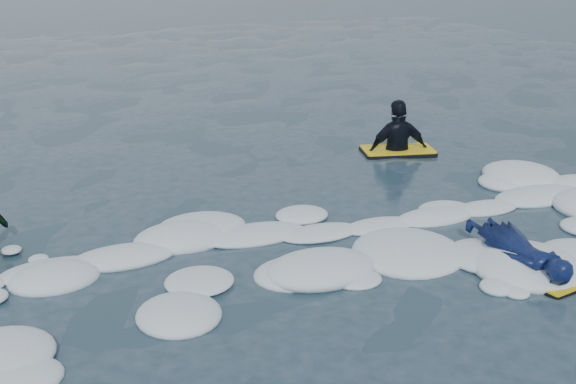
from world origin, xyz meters
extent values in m
plane|color=#192F3E|center=(0.00, 0.00, 0.00)|extent=(120.00, 120.00, 0.00)
cube|color=black|center=(2.80, -0.46, 0.04)|extent=(0.73, 1.09, 0.05)
cube|color=yellow|center=(2.80, -0.46, 0.07)|extent=(0.70, 1.07, 0.02)
imported|color=navy|center=(2.80, -0.21, 0.22)|extent=(0.61, 1.53, 0.36)
cube|color=black|center=(3.73, 3.94, 0.04)|extent=(1.28, 0.90, 0.06)
cube|color=yellow|center=(3.73, 3.94, 0.08)|extent=(1.25, 0.87, 0.02)
imported|color=black|center=(3.73, 3.94, 0.02)|extent=(1.08, 0.60, 1.74)
camera|label=1|loc=(-2.15, -5.77, 3.42)|focal=45.00mm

